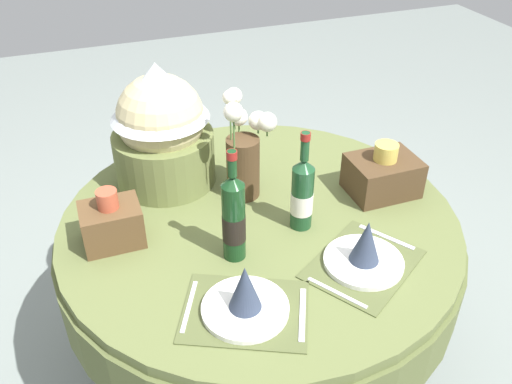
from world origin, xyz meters
TOP-DOWN VIEW (x-y plane):
  - ground at (0.00, 0.00)m, footprint 8.00×8.00m
  - dining_table at (0.00, 0.00)m, footprint 1.36×1.36m
  - place_setting_left at (-0.18, -0.39)m, footprint 0.42×0.38m
  - place_setting_right at (0.21, -0.33)m, footprint 0.43×0.40m
  - flower_vase at (0.00, 0.15)m, footprint 0.20×0.20m
  - wine_bottle_left at (0.11, -0.09)m, footprint 0.07×0.07m
  - wine_bottle_centre at (-0.14, -0.16)m, footprint 0.07×0.07m
  - gift_tub_back_left at (-0.24, 0.33)m, footprint 0.36×0.36m
  - woven_basket_side_left at (-0.47, 0.04)m, footprint 0.18×0.14m
  - woven_basket_side_right at (0.46, -0.01)m, footprint 0.24×0.18m

SIDE VIEW (x-z plane):
  - ground at x=0.00m, z-range 0.00..0.00m
  - dining_table at x=0.00m, z-range 0.22..0.94m
  - place_setting_left at x=-0.18m, z-range 0.69..0.85m
  - place_setting_right at x=0.21m, z-range 0.69..0.85m
  - woven_basket_side_left at x=-0.47m, z-range 0.70..0.90m
  - woven_basket_side_right at x=0.46m, z-range 0.70..0.90m
  - wine_bottle_left at x=0.11m, z-range 0.68..1.03m
  - wine_bottle_centre at x=-0.14m, z-range 0.69..1.06m
  - flower_vase at x=0.00m, z-range 0.70..1.10m
  - gift_tub_back_left at x=-0.24m, z-range 0.73..1.19m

